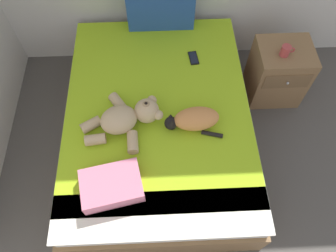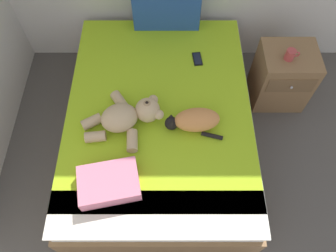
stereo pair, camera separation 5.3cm
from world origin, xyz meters
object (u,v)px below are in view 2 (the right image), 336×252
Objects in this scene: teddy_bear at (127,116)px; throw_pillow at (109,183)px; cat at (194,120)px; nightstand at (282,76)px; cell_phone at (197,59)px; mug at (290,54)px; bed at (159,124)px; patterned_cushion at (166,1)px.

throw_pillow is (-0.10, -0.51, -0.03)m from teddy_bear.
cat is at bearing 39.38° from throw_pillow.
throw_pillow is at bearing -141.64° from nightstand.
cell_phone is 1.32m from throw_pillow.
mug is (-0.04, -0.05, 0.34)m from nightstand.
cat reaches higher than bed.
cell_phone is at bearing 56.59° from bed.
teddy_bear is 0.85m from cell_phone.
bed is 1.23m from mug.
patterned_cushion is 4.93× the size of mug.
teddy_bear is at bearing 176.88° from cat.
bed is at bearing -93.65° from patterned_cushion.
patterned_cushion is at bearing 100.87° from cat.
bed is at bearing -156.33° from nightstand.
mug is at bearing 38.03° from throw_pillow.
patterned_cushion is 0.56m from cell_phone.
mug reaches higher than cat.
cell_phone is 0.77m from mug.
bed is 0.45m from teddy_bear.
cat is 3.60× the size of mug.
bed is 13.03× the size of cell_phone.
teddy_bear reaches higher than throw_pillow.
cat is 2.77× the size of cell_phone.
teddy_bear is (-0.49, 0.03, 0.01)m from cat.
teddy_bear reaches higher than mug.
bed is 4.70× the size of cat.
bed is 1.24m from nightstand.
cell_phone is 1.30× the size of mug.
throw_pillow is at bearing -119.44° from cell_phone.
bed is at bearing 63.76° from throw_pillow.
throw_pillow is at bearing -100.62° from teddy_bear.
teddy_bear is (-0.29, -1.06, -0.18)m from patterned_cushion.
patterned_cushion is 1.37× the size of cat.
cell_phone is (0.06, 0.66, -0.07)m from cat.
cat is 1.03m from mug.
cat is at bearing -142.35° from nightstand.
patterned_cushion reaches higher than cell_phone.
patterned_cushion is at bearing 155.65° from mug.
cat is 1.08× the size of throw_pillow.
patterned_cushion reaches higher than bed.
nightstand is 4.95× the size of mug.
bed is 0.80m from throw_pillow.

